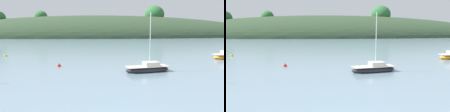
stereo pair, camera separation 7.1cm
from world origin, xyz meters
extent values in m
ellipsoid|color=#2D422B|center=(0.00, 94.05, 0.00)|extent=(150.00, 36.00, 18.42)
ellipsoid|color=#2D6633|center=(-26.21, 96.58, 8.82)|extent=(5.45, 4.95, 4.95)
ellipsoid|color=#2D6633|center=(24.15, 95.80, 9.77)|extent=(8.64, 7.85, 7.85)
ellipsoid|color=#232328|center=(3.66, 15.58, 0.23)|extent=(5.42, 2.90, 0.82)
cube|color=beige|center=(3.66, 15.58, 0.60)|extent=(4.99, 2.66, 0.06)
cube|color=silver|center=(4.06, 15.67, 0.84)|extent=(1.87, 1.49, 0.49)
cylinder|color=silver|center=(3.91, 15.64, 3.56)|extent=(0.09, 0.09, 5.92)
cylinder|color=silver|center=(2.86, 15.39, 1.21)|extent=(2.12, 0.57, 0.07)
sphere|color=yellow|center=(-17.06, 29.86, 0.12)|extent=(0.44, 0.44, 0.44)
cylinder|color=black|center=(-17.06, 29.86, 0.39)|extent=(0.04, 0.04, 0.10)
sphere|color=red|center=(-6.65, 19.48, 0.12)|extent=(0.44, 0.44, 0.44)
cylinder|color=black|center=(-6.65, 19.48, 0.39)|extent=(0.04, 0.04, 0.10)
camera|label=1|loc=(-1.96, -9.76, 5.17)|focal=37.73mm
camera|label=2|loc=(-1.89, -9.77, 5.17)|focal=37.73mm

